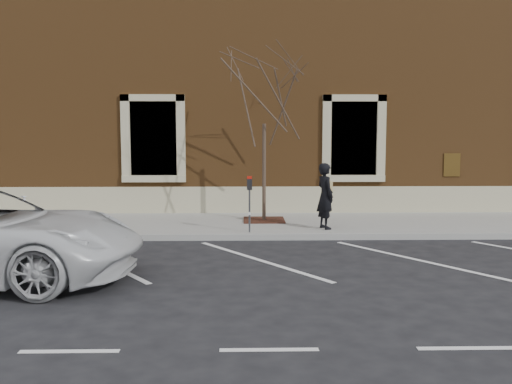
{
  "coord_description": "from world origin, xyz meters",
  "views": [
    {
      "loc": [
        -0.3,
        -13.62,
        2.64
      ],
      "look_at": [
        0.0,
        0.6,
        1.1
      ],
      "focal_mm": 40.0,
      "sensor_mm": 36.0,
      "label": 1
    }
  ],
  "objects": [
    {
      "name": "parking_meter",
      "position": [
        -0.17,
        0.18,
        1.11
      ],
      "size": [
        0.13,
        0.1,
        1.38
      ],
      "rotation": [
        0.0,
        0.0,
        0.31
      ],
      "color": "#595B60",
      "rests_on": "sidewalk_near"
    },
    {
      "name": "sidewalk_near",
      "position": [
        0.0,
        1.75,
        0.07
      ],
      "size": [
        40.0,
        3.5,
        0.15
      ],
      "primitive_type": "cube",
      "color": "#999790",
      "rests_on": "ground"
    },
    {
      "name": "parking_stripes",
      "position": [
        0.0,
        -2.2,
        0.0
      ],
      "size": [
        28.0,
        4.4,
        0.01
      ],
      "primitive_type": null,
      "color": "silver",
      "rests_on": "ground"
    },
    {
      "name": "building_civic",
      "position": [
        0.0,
        7.74,
        4.0
      ],
      "size": [
        40.0,
        8.62,
        8.0
      ],
      "color": "brown",
      "rests_on": "ground"
    },
    {
      "name": "curb_near",
      "position": [
        0.0,
        -0.05,
        0.07
      ],
      "size": [
        40.0,
        0.12,
        0.15
      ],
      "primitive_type": "cube",
      "color": "#9E9E99",
      "rests_on": "ground"
    },
    {
      "name": "sapling",
      "position": [
        0.25,
        2.02,
        3.55
      ],
      "size": [
        2.92,
        2.92,
        4.86
      ],
      "color": "#4E3C2F",
      "rests_on": "sidewalk_near"
    },
    {
      "name": "ground",
      "position": [
        0.0,
        0.0,
        0.0
      ],
      "size": [
        120.0,
        120.0,
        0.0
      ],
      "primitive_type": "plane",
      "color": "#28282B",
      "rests_on": "ground"
    },
    {
      "name": "tree_grate",
      "position": [
        0.25,
        2.02,
        0.16
      ],
      "size": [
        1.13,
        1.13,
        0.03
      ],
      "primitive_type": "cube",
      "color": "#461D16",
      "rests_on": "sidewalk_near"
    },
    {
      "name": "man",
      "position": [
        1.76,
        0.67,
        0.99
      ],
      "size": [
        0.58,
        0.71,
        1.67
      ],
      "primitive_type": "imported",
      "rotation": [
        0.0,
        0.0,
        1.92
      ],
      "color": "black",
      "rests_on": "sidewalk_near"
    }
  ]
}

